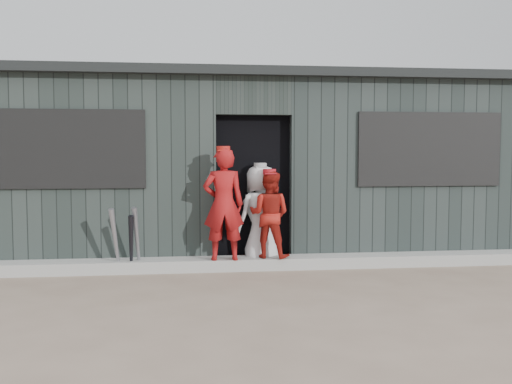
{
  "coord_description": "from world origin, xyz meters",
  "views": [
    {
      "loc": [
        -0.87,
        -5.43,
        1.51
      ],
      "look_at": [
        0.0,
        1.8,
        1.0
      ],
      "focal_mm": 40.0,
      "sensor_mm": 36.0,
      "label": 1
    }
  ],
  "objects": [
    {
      "name": "bat_left",
      "position": [
        -1.76,
        1.67,
        0.42
      ],
      "size": [
        0.14,
        0.33,
        0.84
      ],
      "primitive_type": "cone",
      "rotation": [
        0.31,
        0.0,
        -0.23
      ],
      "color": "gray",
      "rests_on": "ground"
    },
    {
      "name": "player_red_left",
      "position": [
        -0.42,
        1.7,
        0.86
      ],
      "size": [
        0.52,
        0.35,
        1.41
      ],
      "primitive_type": "imported",
      "rotation": [
        0.0,
        0.0,
        3.16
      ],
      "color": "maroon",
      "rests_on": "curb"
    },
    {
      "name": "player_red_right",
      "position": [
        0.17,
        1.8,
        0.71
      ],
      "size": [
        0.67,
        0.61,
        1.12
      ],
      "primitive_type": "imported",
      "rotation": [
        0.0,
        0.0,
        2.73
      ],
      "color": "maroon",
      "rests_on": "curb"
    },
    {
      "name": "curb",
      "position": [
        0.0,
        1.82,
        0.07
      ],
      "size": [
        8.0,
        0.36,
        0.15
      ],
      "primitive_type": "cube",
      "color": "gray",
      "rests_on": "ground"
    },
    {
      "name": "dugout",
      "position": [
        -0.0,
        3.5,
        1.29
      ],
      "size": [
        8.3,
        3.3,
        2.62
      ],
      "color": "black",
      "rests_on": "ground"
    },
    {
      "name": "player_grey_back",
      "position": [
        0.08,
        2.01,
        0.67
      ],
      "size": [
        0.78,
        0.69,
        1.34
      ],
      "primitive_type": "imported",
      "rotation": [
        0.0,
        0.0,
        3.64
      ],
      "color": "silver",
      "rests_on": "ground"
    },
    {
      "name": "bat_right",
      "position": [
        -1.57,
        1.69,
        0.37
      ],
      "size": [
        0.1,
        0.3,
        0.75
      ],
      "primitive_type": "cone",
      "rotation": [
        0.3,
        0.0,
        0.12
      ],
      "color": "black",
      "rests_on": "ground"
    },
    {
      "name": "ground",
      "position": [
        0.0,
        0.0,
        0.0
      ],
      "size": [
        80.0,
        80.0,
        0.0
      ],
      "primitive_type": "plane",
      "color": "#715D4E",
      "rests_on": "ground"
    },
    {
      "name": "bat_mid",
      "position": [
        -1.5,
        1.74,
        0.42
      ],
      "size": [
        0.12,
        0.3,
        0.84
      ],
      "primitive_type": "cone",
      "rotation": [
        0.27,
        0.0,
        -0.18
      ],
      "color": "slate",
      "rests_on": "ground"
    }
  ]
}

